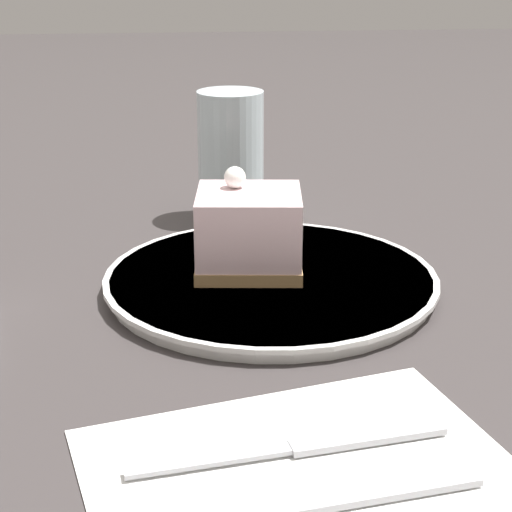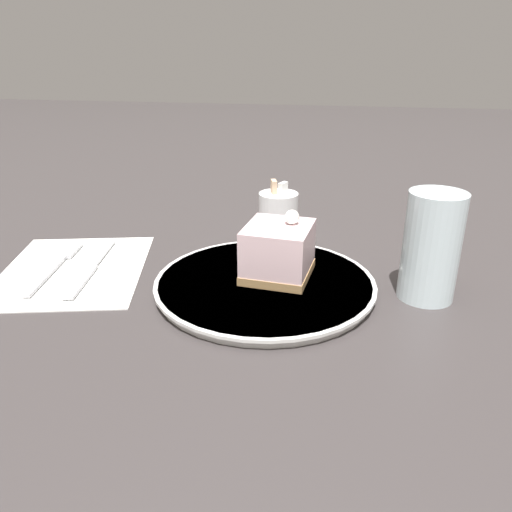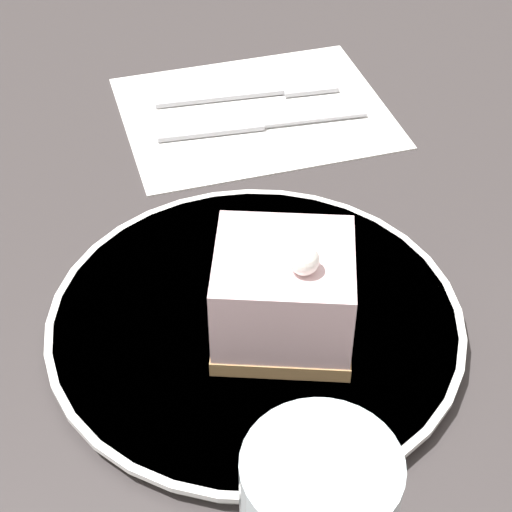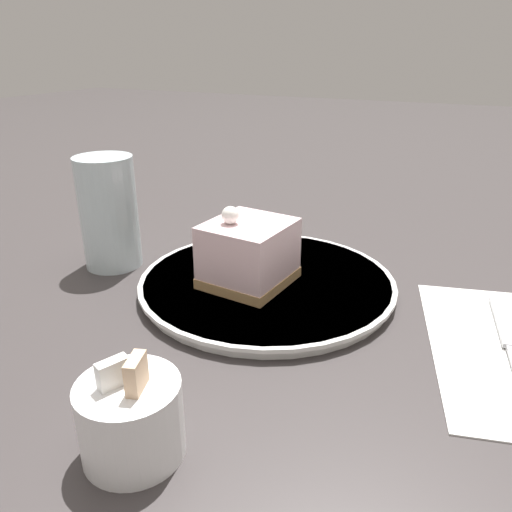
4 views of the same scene
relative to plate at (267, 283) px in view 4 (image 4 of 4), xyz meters
name	(u,v)px [view 4 (image 4 of 4)]	position (x,y,z in m)	size (l,w,h in m)	color
ground_plane	(256,300)	(0.00, 0.03, -0.01)	(4.00, 4.00, 0.00)	#383333
plate	(267,283)	(0.00, 0.00, 0.00)	(0.27, 0.27, 0.01)	silver
cake_slice	(248,253)	(0.01, 0.02, 0.04)	(0.09, 0.09, 0.08)	#AD8451
knife	(508,336)	(-0.24, 0.00, 0.00)	(0.04, 0.19, 0.00)	#B2B2B7
sugar_bowl	(131,418)	(-0.02, 0.25, 0.02)	(0.07, 0.07, 0.08)	white
drinking_glass	(109,213)	(0.19, 0.02, 0.06)	(0.07, 0.07, 0.13)	silver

